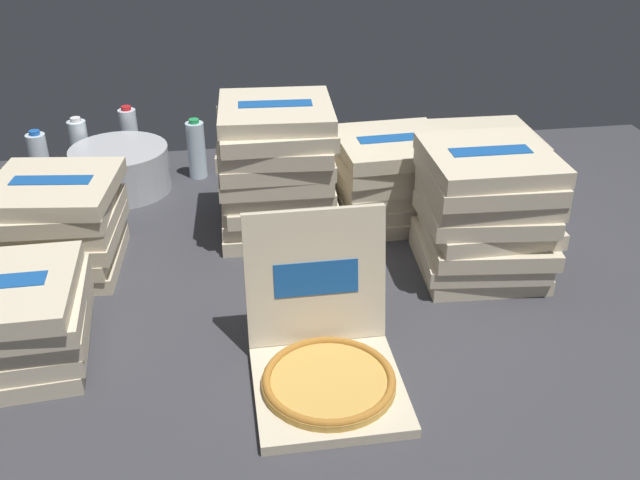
{
  "coord_description": "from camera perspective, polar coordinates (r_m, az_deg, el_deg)",
  "views": [
    {
      "loc": [
        -0.3,
        -1.68,
        1.15
      ],
      "look_at": [
        -0.02,
        0.1,
        0.14
      ],
      "focal_mm": 40.36,
      "sensor_mm": 36.0,
      "label": 1
    }
  ],
  "objects": [
    {
      "name": "water_bottle_0",
      "position": [
        2.93,
        -18.47,
        6.95
      ],
      "size": [
        0.07,
        0.07,
        0.23
      ],
      "color": "white",
      "rests_on": "ground_plane"
    },
    {
      "name": "pizza_stack_right_near",
      "position": [
        2.28,
        -20.16,
        1.13
      ],
      "size": [
        0.41,
        0.39,
        0.29
      ],
      "color": "beige",
      "rests_on": "ground_plane"
    },
    {
      "name": "open_pizza_box",
      "position": [
        1.74,
        0.4,
        -8.97
      ],
      "size": [
        0.35,
        0.42,
        0.37
      ],
      "color": "beige",
      "rests_on": "ground_plane"
    },
    {
      "name": "water_bottle_2",
      "position": [
        2.81,
        -9.77,
        7.09
      ],
      "size": [
        0.07,
        0.07,
        0.23
      ],
      "color": "silver",
      "rests_on": "ground_plane"
    },
    {
      "name": "ice_bucket",
      "position": [
        2.77,
        -15.51,
        5.44
      ],
      "size": [
        0.36,
        0.36,
        0.17
      ],
      "primitive_type": "cylinder",
      "color": "#B7BABF",
      "rests_on": "ground_plane"
    },
    {
      "name": "pizza_stack_left_far",
      "position": [
        2.68,
        12.82,
        5.81
      ],
      "size": [
        0.39,
        0.39,
        0.24
      ],
      "color": "beige",
      "rests_on": "ground_plane"
    },
    {
      "name": "ground_plane",
      "position": [
        2.07,
        1.09,
        -4.92
      ],
      "size": [
        3.2,
        2.4,
        0.02
      ],
      "primitive_type": "cube",
      "color": "#38383D"
    },
    {
      "name": "water_bottle_4",
      "position": [
        2.85,
        -21.3,
        5.79
      ],
      "size": [
        0.07,
        0.07,
        0.23
      ],
      "color": "white",
      "rests_on": "ground_plane"
    },
    {
      "name": "pizza_stack_left_mid",
      "position": [
        2.46,
        5.47,
        4.96
      ],
      "size": [
        0.39,
        0.39,
        0.29
      ],
      "color": "beige",
      "rests_on": "ground_plane"
    },
    {
      "name": "water_bottle_3",
      "position": [
        2.48,
        -16.86,
        3.16
      ],
      "size": [
        0.07,
        0.07,
        0.23
      ],
      "color": "silver",
      "rests_on": "ground_plane"
    },
    {
      "name": "water_bottle_1",
      "position": [
        3.01,
        -14.85,
        8.02
      ],
      "size": [
        0.07,
        0.07,
        0.23
      ],
      "color": "white",
      "rests_on": "ground_plane"
    },
    {
      "name": "pizza_stack_left_near",
      "position": [
        1.93,
        -23.36,
        -5.92
      ],
      "size": [
        0.39,
        0.38,
        0.24
      ],
      "color": "beige",
      "rests_on": "ground_plane"
    },
    {
      "name": "pizza_stack_right_far",
      "position": [
        2.16,
        12.91,
        2.12
      ],
      "size": [
        0.4,
        0.4,
        0.39
      ],
      "color": "beige",
      "rests_on": "ground_plane"
    },
    {
      "name": "pizza_stack_center_far",
      "position": [
        2.34,
        -3.55,
        5.59
      ],
      "size": [
        0.38,
        0.39,
        0.43
      ],
      "color": "beige",
      "rests_on": "ground_plane"
    }
  ]
}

